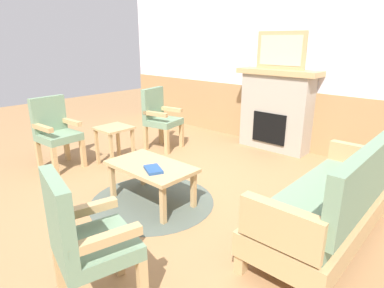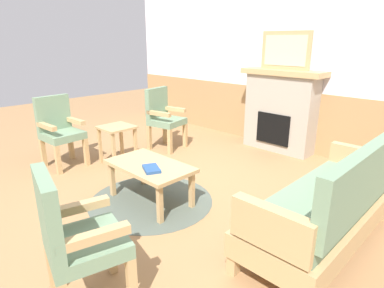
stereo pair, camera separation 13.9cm
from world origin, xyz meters
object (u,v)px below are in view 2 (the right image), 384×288
at_px(couch, 329,204).
at_px(side_table, 117,134).
at_px(armchair_front_left, 74,236).
at_px(book_on_table, 151,169).
at_px(framed_picture, 286,50).
at_px(armchair_by_window_left, 59,128).
at_px(armchair_near_fireplace, 163,116).
at_px(fireplace, 280,110).
at_px(coffee_table, 150,169).

distance_m(couch, side_table, 2.99).
bearing_deg(armchair_front_left, book_on_table, 120.49).
distance_m(framed_picture, armchair_front_left, 4.04).
xyz_separation_m(couch, armchair_by_window_left, (-3.49, -0.74, 0.14)).
bearing_deg(side_table, book_on_table, -19.67).
bearing_deg(armchair_by_window_left, armchair_near_fireplace, 73.90).
height_order(armchair_near_fireplace, side_table, armchair_near_fireplace).
bearing_deg(couch, framed_picture, 129.16).
relative_size(fireplace, book_on_table, 5.49).
distance_m(framed_picture, side_table, 2.78).
distance_m(couch, armchair_by_window_left, 3.57).
relative_size(book_on_table, armchair_near_fireplace, 0.24).
height_order(book_on_table, armchair_by_window_left, armchair_by_window_left).
bearing_deg(book_on_table, armchair_front_left, -59.51).
bearing_deg(coffee_table, book_on_table, -32.17).
xyz_separation_m(fireplace, coffee_table, (-0.07, -2.58, -0.27)).
bearing_deg(couch, side_table, -177.29).
distance_m(book_on_table, armchair_by_window_left, 1.92).
distance_m(armchair_by_window_left, armchair_front_left, 2.82).
bearing_deg(armchair_by_window_left, couch, 11.96).
relative_size(couch, side_table, 3.27).
bearing_deg(framed_picture, side_table, -121.59).
distance_m(armchair_near_fireplace, armchair_front_left, 3.38).
height_order(coffee_table, book_on_table, book_on_table).
bearing_deg(couch, coffee_table, -162.23).
bearing_deg(armchair_front_left, couch, 63.88).
xyz_separation_m(book_on_table, armchair_near_fireplace, (-1.48, 1.43, 0.08)).
xyz_separation_m(couch, book_on_table, (-1.57, -0.64, 0.06)).
distance_m(framed_picture, book_on_table, 2.89).
distance_m(armchair_front_left, side_table, 2.68).
xyz_separation_m(coffee_table, armchair_front_left, (0.83, -1.26, 0.15)).
height_order(coffee_table, armchair_near_fireplace, armchair_near_fireplace).
bearing_deg(book_on_table, couch, 22.23).
bearing_deg(fireplace, framed_picture, 90.00).
relative_size(coffee_table, armchair_front_left, 0.98).
xyz_separation_m(book_on_table, side_table, (-1.41, 0.50, -0.02)).
distance_m(fireplace, side_table, 2.55).
relative_size(framed_picture, side_table, 1.45).
xyz_separation_m(framed_picture, side_table, (-1.33, -2.17, -1.13)).
bearing_deg(fireplace, couch, -50.83).
xyz_separation_m(fireplace, armchair_by_window_left, (-1.84, -2.76, -0.11)).
height_order(armchair_by_window_left, side_table, armchair_by_window_left).
xyz_separation_m(coffee_table, side_table, (-1.26, 0.41, 0.05)).
height_order(book_on_table, armchair_front_left, armchair_front_left).
xyz_separation_m(coffee_table, armchair_near_fireplace, (-1.33, 1.34, 0.15)).
distance_m(framed_picture, couch, 2.86).
xyz_separation_m(book_on_table, armchair_by_window_left, (-1.92, -0.10, 0.08)).
bearing_deg(armchair_by_window_left, framed_picture, 56.32).
relative_size(fireplace, coffee_table, 1.35).
distance_m(framed_picture, coffee_table, 2.83).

